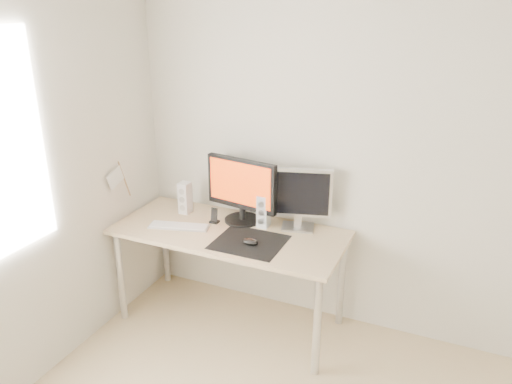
% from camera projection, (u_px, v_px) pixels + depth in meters
% --- Properties ---
extents(wall_back, '(3.50, 0.00, 3.50)m').
position_uv_depth(wall_back, '(382.00, 160.00, 3.21)').
color(wall_back, silver).
rests_on(wall_back, ground).
extents(mousepad, '(0.45, 0.40, 0.00)m').
position_uv_depth(mousepad, '(249.00, 242.00, 3.27)').
color(mousepad, black).
rests_on(mousepad, desk).
extents(mouse, '(0.11, 0.06, 0.04)m').
position_uv_depth(mouse, '(250.00, 242.00, 3.23)').
color(mouse, black).
rests_on(mouse, mousepad).
extents(desk, '(1.60, 0.70, 0.73)m').
position_uv_depth(desk, '(229.00, 241.00, 3.46)').
color(desk, '#D1B587').
rests_on(desk, ground).
extents(main_monitor, '(0.55, 0.30, 0.47)m').
position_uv_depth(main_monitor, '(242.00, 188.00, 3.49)').
color(main_monitor, black).
rests_on(main_monitor, desk).
extents(second_monitor, '(0.44, 0.21, 0.43)m').
position_uv_depth(second_monitor, '(299.00, 196.00, 3.38)').
color(second_monitor, '#B5B5B7').
rests_on(second_monitor, desk).
extents(speaker_left, '(0.08, 0.09, 0.24)m').
position_uv_depth(speaker_left, '(185.00, 198.00, 3.68)').
color(speaker_left, white).
rests_on(speaker_left, desk).
extents(speaker_right, '(0.08, 0.09, 0.24)m').
position_uv_depth(speaker_right, '(264.00, 211.00, 3.46)').
color(speaker_right, white).
rests_on(speaker_right, desk).
extents(keyboard, '(0.44, 0.22, 0.02)m').
position_uv_depth(keyboard, '(179.00, 226.00, 3.48)').
color(keyboard, silver).
rests_on(keyboard, desk).
extents(phone_dock, '(0.06, 0.05, 0.11)m').
position_uv_depth(phone_dock, '(214.00, 218.00, 3.55)').
color(phone_dock, black).
rests_on(phone_dock, desk).
extents(pennant, '(0.01, 0.23, 0.29)m').
position_uv_depth(pennant, '(119.00, 178.00, 3.50)').
color(pennant, '#A57F54').
rests_on(pennant, wall_left).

